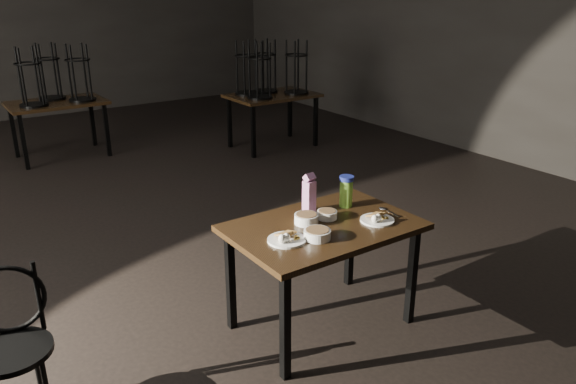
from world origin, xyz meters
TOP-DOWN VIEW (x-y plane):
  - main_table at (0.68, -1.87)m, footprint 1.20×0.80m
  - plate_left at (0.35, -1.94)m, footprint 0.23×0.23m
  - plate_right at (1.00, -2.03)m, footprint 0.22×0.22m
  - bowl_near at (0.60, -1.79)m, footprint 0.16×0.16m
  - bowl_far at (0.77, -1.80)m, footprint 0.13×0.13m
  - bowl_big at (0.52, -2.02)m, footprint 0.17×0.17m
  - juice_carton at (0.74, -1.64)m, footprint 0.08×0.08m
  - water_bottle at (1.01, -1.71)m, footprint 0.13×0.13m
  - spoon at (1.18, -1.91)m, footprint 0.05×0.20m
  - bentwood_chair at (-1.18, -1.64)m, footprint 0.44×0.43m
  - bg_table_right at (2.85, 2.07)m, footprint 1.20×0.80m
  - bg_table_far at (0.27, 3.25)m, footprint 1.20×0.80m

SIDE VIEW (x-z plane):
  - bentwood_chair at x=-1.18m, z-range 0.08..0.94m
  - main_table at x=0.68m, z-range 0.30..1.05m
  - spoon at x=1.18m, z-range 0.75..0.76m
  - plate_right at x=1.00m, z-range 0.73..0.81m
  - plate_left at x=0.35m, z-range 0.73..0.81m
  - bg_table_far at x=0.27m, z-range 0.04..1.52m
  - bowl_far at x=0.77m, z-range 0.75..0.80m
  - bowl_big at x=0.52m, z-range 0.75..0.81m
  - bowl_near at x=0.60m, z-range 0.75..0.81m
  - bg_table_right at x=2.85m, z-range 0.06..1.54m
  - water_bottle at x=1.01m, z-range 0.75..0.97m
  - juice_carton at x=0.74m, z-range 0.74..1.02m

